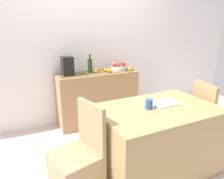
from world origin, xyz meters
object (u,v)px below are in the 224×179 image
dining_table (156,139)px  sideboard_console (98,98)px  wine_bottle (90,66)px  coffee_maker (67,66)px  chair_by_corner (211,130)px  open_book (164,103)px  coffee_cup (149,104)px  chair_near_window (78,171)px  fruit_bowl (118,68)px

dining_table → sideboard_console: bearing=94.3°
wine_bottle → coffee_maker: wine_bottle is taller
chair_by_corner → open_book: bearing=176.5°
open_book → chair_by_corner: bearing=-3.0°
coffee_maker → chair_by_corner: size_ratio=0.31×
wine_bottle → dining_table: (0.22, -1.40, -0.59)m
coffee_maker → open_book: bearing=-62.9°
coffee_cup → chair_near_window: size_ratio=0.11×
wine_bottle → open_book: bearing=-75.9°
wine_bottle → coffee_cup: bearing=-85.2°
sideboard_console → fruit_bowl: fruit_bowl is taller
fruit_bowl → chair_near_window: size_ratio=0.28×
fruit_bowl → chair_by_corner: size_ratio=0.28×
coffee_maker → dining_table: size_ratio=0.23×
sideboard_console → coffee_cup: 1.43m
sideboard_console → chair_by_corner: (0.99, -1.40, -0.16)m
sideboard_console → chair_near_window: (-0.78, -1.40, -0.16)m
sideboard_console → wine_bottle: (-0.12, -0.00, 0.54)m
fruit_bowl → coffee_maker: coffee_maker is taller
sideboard_console → coffee_maker: size_ratio=4.60×
fruit_bowl → sideboard_console: bearing=180.0°
chair_by_corner → chair_near_window: bearing=180.0°
open_book → coffee_cup: 0.23m
open_book → chair_near_window: size_ratio=0.31×
sideboard_console → dining_table: 1.41m
coffee_cup → chair_near_window: bearing=-178.9°
wine_bottle → chair_by_corner: wine_bottle is taller
dining_table → coffee_cup: 0.43m
chair_near_window → chair_by_corner: size_ratio=1.00×
open_book → chair_near_window: bearing=-176.8°
coffee_maker → chair_near_window: 1.61m
fruit_bowl → coffee_maker: (-0.85, 0.00, 0.11)m
open_book → chair_by_corner: chair_by_corner is taller
coffee_cup → dining_table: bearing=-9.9°
coffee_maker → sideboard_console: bearing=0.0°
coffee_maker → dining_table: coffee_maker is taller
open_book → coffee_cup: coffee_cup is taller
open_book → chair_near_window: chair_near_window is taller
dining_table → chair_by_corner: 0.90m
wine_bottle → dining_table: bearing=-80.9°
coffee_maker → coffee_cup: (0.47, -1.38, -0.20)m
fruit_bowl → dining_table: fruit_bowl is taller
fruit_bowl → chair_near_window: fruit_bowl is taller
coffee_cup → wine_bottle: bearing=94.8°
sideboard_console → wine_bottle: bearing=-180.0°
fruit_bowl → chair_near_window: 1.92m
coffee_maker → fruit_bowl: bearing=0.0°
dining_table → open_book: size_ratio=4.47×
wine_bottle → chair_near_window: size_ratio=0.33×
chair_by_corner → coffee_maker: bearing=136.3°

